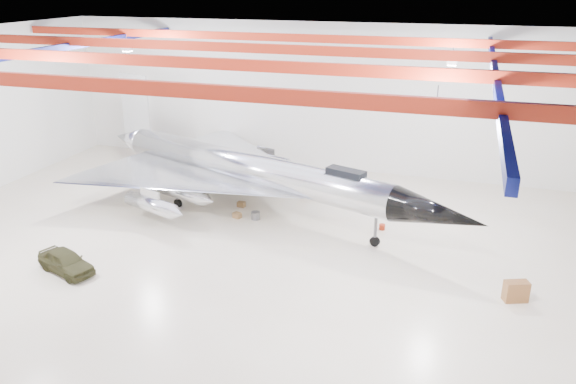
% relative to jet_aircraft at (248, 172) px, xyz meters
% --- Properties ---
extents(floor, '(40.00, 40.00, 0.00)m').
position_rel_jet_aircraft_xyz_m(floor, '(1.60, -5.24, -2.51)').
color(floor, beige).
rests_on(floor, ground).
extents(wall_back, '(40.00, 0.00, 40.00)m').
position_rel_jet_aircraft_xyz_m(wall_back, '(1.60, 9.76, 2.99)').
color(wall_back, silver).
rests_on(wall_back, floor).
extents(ceiling, '(40.00, 40.00, 0.00)m').
position_rel_jet_aircraft_xyz_m(ceiling, '(1.60, -5.24, 8.49)').
color(ceiling, '#0A0F38').
rests_on(ceiling, wall_back).
extents(ceiling_structure, '(39.50, 29.50, 1.08)m').
position_rel_jet_aircraft_xyz_m(ceiling_structure, '(1.60, -5.24, 7.82)').
color(ceiling_structure, maroon).
rests_on(ceiling_structure, ceiling).
extents(jet_aircraft, '(27.15, 20.21, 7.64)m').
position_rel_jet_aircraft_xyz_m(jet_aircraft, '(0.00, 0.00, 0.00)').
color(jet_aircraft, silver).
rests_on(jet_aircraft, floor).
extents(jeep, '(3.72, 2.46, 1.18)m').
position_rel_jet_aircraft_xyz_m(jeep, '(-5.73, -10.54, -1.92)').
color(jeep, '#34331A').
rests_on(jeep, floor).
extents(desk, '(1.21, 0.91, 0.99)m').
position_rel_jet_aircraft_xyz_m(desk, '(15.68, -6.52, -2.01)').
color(desk, brown).
rests_on(desk, floor).
extents(crate_ply, '(0.51, 0.42, 0.34)m').
position_rel_jet_aircraft_xyz_m(crate_ply, '(-0.64, 0.19, -2.34)').
color(crate_ply, olive).
rests_on(crate_ply, floor).
extents(engine_drum, '(0.62, 0.62, 0.48)m').
position_rel_jet_aircraft_xyz_m(engine_drum, '(0.97, -1.41, -2.26)').
color(engine_drum, '#59595B').
rests_on(engine_drum, floor).
extents(parts_bin, '(0.64, 0.54, 0.40)m').
position_rel_jet_aircraft_xyz_m(parts_bin, '(2.80, 3.04, -2.30)').
color(parts_bin, olive).
rests_on(parts_bin, floor).
extents(crate_small, '(0.46, 0.41, 0.26)m').
position_rel_jet_aircraft_xyz_m(crate_small, '(-4.90, 1.69, -2.38)').
color(crate_small, '#59595B').
rests_on(crate_small, floor).
extents(tool_chest, '(0.43, 0.43, 0.32)m').
position_rel_jet_aircraft_xyz_m(tool_chest, '(8.63, -0.54, -2.34)').
color(tool_chest, '#A02810').
rests_on(tool_chest, floor).
extents(oil_barrel, '(0.58, 0.53, 0.34)m').
position_rel_jet_aircraft_xyz_m(oil_barrel, '(-0.21, -1.57, -2.34)').
color(oil_barrel, olive).
rests_on(oil_barrel, floor).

